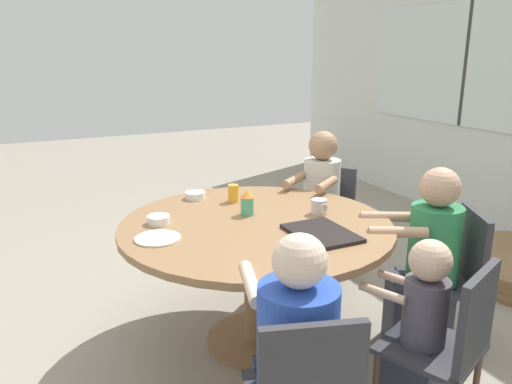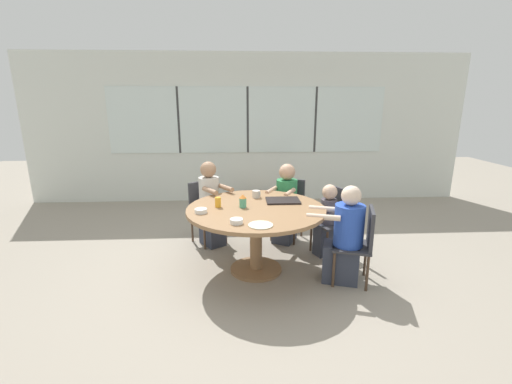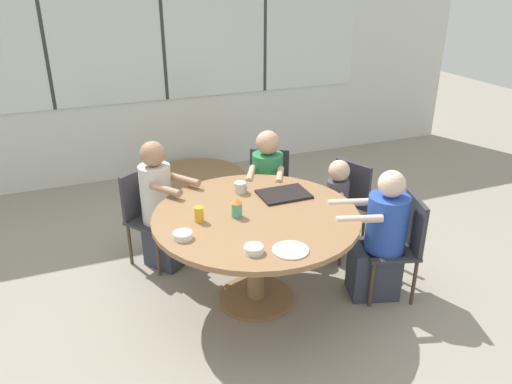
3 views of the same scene
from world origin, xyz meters
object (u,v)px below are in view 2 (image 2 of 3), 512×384
object	(u,v)px
folded_table_stack	(257,205)
chair_for_man_teal_shirt	(289,204)
person_man_blue_shirt	(345,239)
person_woman_green_shirt	(211,207)
sippy_cup	(243,201)
bowl_cereal	(236,221)
coffee_mug	(256,194)
bowl_white_shallow	(201,211)
chair_for_toddler	(337,216)
chair_for_woman_green_shirt	(205,207)
person_toddler	(327,221)
chair_for_man_blue_shirt	(361,240)
person_man_teal_shirt	(286,206)
juice_glass	(218,202)

from	to	relation	value
folded_table_stack	chair_for_man_teal_shirt	bearing A→B (deg)	-72.99
person_man_blue_shirt	folded_table_stack	bearing A→B (deg)	33.93
chair_for_man_teal_shirt	person_woman_green_shirt	size ratio (longest dim) A/B	0.73
sippy_cup	bowl_cereal	size ratio (longest dim) A/B	1.20
coffee_mug	bowl_white_shallow	bearing A→B (deg)	-137.85
chair_for_toddler	person_woman_green_shirt	xyz separation A→B (m)	(-1.63, 0.36, 0.04)
chair_for_woman_green_shirt	person_woman_green_shirt	xyz separation A→B (m)	(0.09, -0.13, 0.04)
person_toddler	sippy_cup	bearing A→B (deg)	86.51
person_toddler	folded_table_stack	bearing A→B (deg)	-0.76
chair_for_woman_green_shirt	person_man_blue_shirt	distance (m)	2.02
chair_for_man_blue_shirt	person_man_blue_shirt	world-z (taller)	person_man_blue_shirt
person_toddler	sippy_cup	distance (m)	1.20
chair_for_man_teal_shirt	person_man_teal_shirt	distance (m)	0.16
person_toddler	bowl_white_shallow	distance (m)	1.65
person_toddler	bowl_cereal	bearing A→B (deg)	105.36
chair_for_man_teal_shirt	juice_glass	bearing A→B (deg)	73.15
chair_for_woman_green_shirt	chair_for_toddler	bearing A→B (deg)	128.66
person_man_blue_shirt	bowl_cereal	xyz separation A→B (m)	(-1.16, -0.22, 0.31)
person_man_teal_shirt	folded_table_stack	xyz separation A→B (m)	(-0.32, 1.42, -0.42)
person_woman_green_shirt	bowl_white_shallow	bearing A→B (deg)	53.16
chair_for_man_blue_shirt	person_woman_green_shirt	distance (m)	2.03
bowl_cereal	folded_table_stack	distance (m)	2.91
person_woman_green_shirt	person_toddler	size ratio (longest dim) A/B	1.24
chair_for_man_blue_shirt	person_man_teal_shirt	size ratio (longest dim) A/B	0.77
chair_for_man_teal_shirt	person_woman_green_shirt	bearing A→B (deg)	38.56
chair_for_man_teal_shirt	juice_glass	xyz separation A→B (m)	(-0.96, -0.97, 0.33)
person_woman_green_shirt	folded_table_stack	size ratio (longest dim) A/B	0.99
bowl_cereal	sippy_cup	bearing A→B (deg)	82.17
person_woman_green_shirt	person_toddler	distance (m)	1.55
chair_for_man_blue_shirt	coffee_mug	bearing A→B (deg)	72.29
chair_for_woman_green_shirt	coffee_mug	world-z (taller)	coffee_mug
chair_for_man_teal_shirt	coffee_mug	world-z (taller)	coffee_mug
chair_for_man_blue_shirt	chair_for_man_teal_shirt	bearing A→B (deg)	39.50
chair_for_man_teal_shirt	chair_for_toddler	xyz separation A→B (m)	(0.52, -0.57, 0.00)
person_toddler	sippy_cup	size ratio (longest dim) A/B	6.10
juice_glass	person_toddler	bearing A→B (deg)	14.27
chair_for_man_blue_shirt	bowl_cereal	size ratio (longest dim) A/B	6.67
person_man_blue_shirt	person_toddler	world-z (taller)	person_man_blue_shirt
sippy_cup	juice_glass	size ratio (longest dim) A/B	1.35
sippy_cup	bowl_cereal	xyz separation A→B (m)	(-0.07, -0.52, -0.05)
person_man_blue_shirt	bowl_cereal	bearing A→B (deg)	117.65
person_toddler	folded_table_stack	distance (m)	2.09
juice_glass	bowl_white_shallow	xyz separation A→B (m)	(-0.17, -0.20, -0.03)
chair_for_man_teal_shirt	bowl_white_shallow	xyz separation A→B (m)	(-1.13, -1.17, 0.29)
person_man_teal_shirt	person_toddler	distance (m)	0.67
person_toddler	coffee_mug	distance (m)	0.96
chair_for_man_blue_shirt	folded_table_stack	distance (m)	2.83
chair_for_man_blue_shirt	folded_table_stack	size ratio (longest dim) A/B	0.72
coffee_mug	folded_table_stack	size ratio (longest dim) A/B	0.09
chair_for_man_blue_shirt	chair_for_toddler	distance (m)	0.78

